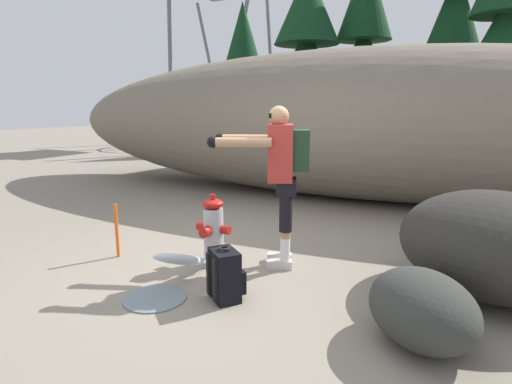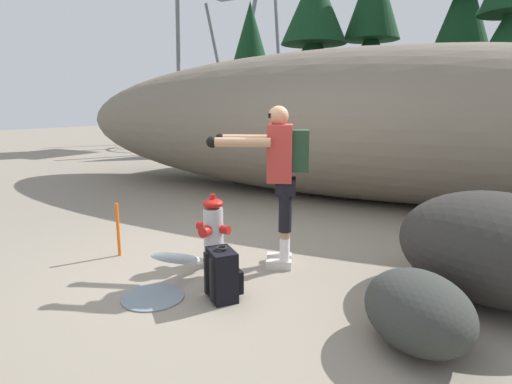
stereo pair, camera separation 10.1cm
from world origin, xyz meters
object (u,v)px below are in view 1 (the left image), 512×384
Objects in this scene: boulder_mid at (422,308)px; spare_backpack at (225,275)px; boulder_large at (493,244)px; fire_hydrant at (213,232)px; survey_stake at (117,231)px; utility_worker at (280,167)px.

spare_backpack is at bearing -177.97° from boulder_mid.
boulder_large is at bearing 68.04° from boulder_mid.
boulder_large is 1.86× the size of boulder_mid.
fire_hydrant is 0.86× the size of boulder_mid.
utility_worker is at bearing 19.52° from survey_stake.
utility_worker is 1.24m from spare_backpack.
survey_stake is at bearing 116.52° from spare_backpack.
survey_stake is at bearing -3.64° from utility_worker.
spare_backpack is 0.29× the size of boulder_large.
utility_worker is at bearing 23.53° from fire_hydrant.
survey_stake is (-3.16, 0.27, 0.04)m from boulder_mid.
boulder_mid is at bearing -49.81° from spare_backpack.
fire_hydrant is at bearing 164.29° from boulder_mid.
boulder_mid is 3.17m from survey_stake.
utility_worker is 1.01× the size of boulder_large.
spare_backpack is at bearing 61.12° from utility_worker.
fire_hydrant is 1.59× the size of spare_backpack.
fire_hydrant reaches higher than boulder_mid.
spare_backpack is (-0.09, -0.92, -0.82)m from utility_worker.
survey_stake is at bearing -163.01° from fire_hydrant.
survey_stake reaches higher than spare_backpack.
boulder_large is at bearing 164.15° from utility_worker.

